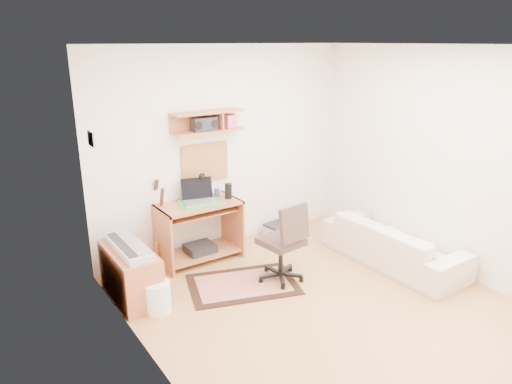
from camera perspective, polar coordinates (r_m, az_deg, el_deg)
floor at (r=5.11m, az=8.24°, el=-13.56°), size 3.60×4.00×0.01m
ceiling at (r=4.37m, az=9.81°, el=17.13°), size 3.60×4.00×0.01m
back_wall at (r=6.14m, az=-3.84°, el=5.18°), size 3.60×0.01×2.60m
left_wall at (r=3.65m, az=-12.47°, el=-4.15°), size 0.01×4.00×2.60m
right_wall at (r=5.91m, az=21.97°, el=3.43°), size 0.01×4.00×2.60m
wall_shelf at (r=5.80m, az=-5.85°, el=8.42°), size 0.90×0.25×0.26m
cork_board at (r=6.00m, az=-6.17°, el=3.55°), size 0.64×0.03×0.49m
wall_photo at (r=4.92m, az=-19.22°, el=6.06°), size 0.02×0.20×0.15m
desk at (r=5.93m, az=-6.84°, el=-4.75°), size 1.00×0.55×0.75m
laptop at (r=5.74m, az=-6.85°, el=0.02°), size 0.46×0.46×0.29m
speaker at (r=5.91m, az=-3.34°, el=0.14°), size 0.09×0.09×0.19m
desk_lamp at (r=5.94m, az=-6.27°, el=0.85°), size 0.11×0.11×0.33m
pencil_cup at (r=6.01m, az=-4.72°, el=-0.06°), size 0.07×0.07×0.10m
boombox at (r=5.78m, az=-6.26°, el=8.17°), size 0.30×0.14×0.16m
rug at (r=5.45m, az=-1.58°, el=-11.03°), size 1.39×1.13×0.02m
task_chair at (r=5.36m, az=3.03°, el=-5.95°), size 0.54×0.54×0.96m
cabinet at (r=5.27m, az=-14.88°, el=-9.46°), size 0.40×0.90×0.55m
music_keyboard at (r=5.14m, az=-15.15°, el=-6.37°), size 0.26×0.83×0.07m
guitar at (r=5.83m, az=-11.22°, el=-3.74°), size 0.33×0.28×1.06m
waste_basket at (r=5.01m, az=-11.75°, el=-12.28°), size 0.27×0.27×0.32m
printer at (r=6.70m, az=3.21°, el=-4.62°), size 0.51×0.42×0.18m
sofa at (r=6.04m, az=16.28°, el=-5.16°), size 0.53×1.81×0.71m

